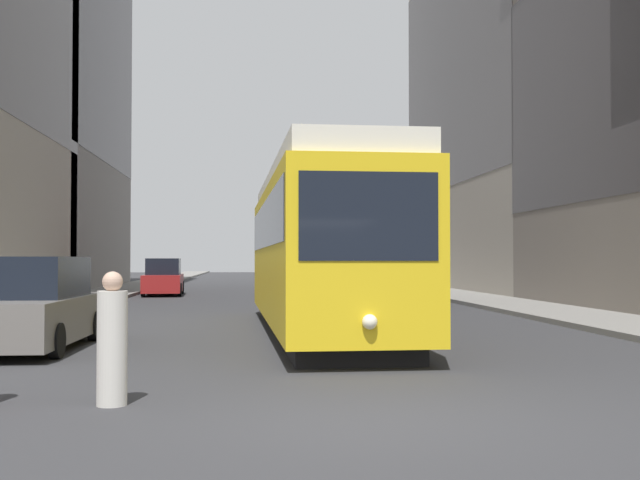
# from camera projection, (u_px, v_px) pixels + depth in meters

# --- Properties ---
(ground_plane) EXTENTS (200.00, 200.00, 0.00)m
(ground_plane) POSITION_uv_depth(u_px,v_px,m) (373.00, 423.00, 8.35)
(ground_plane) COLOR #303033
(sidewalk_left) EXTENTS (3.12, 120.00, 0.15)m
(sidewalk_left) POSITION_uv_depth(u_px,v_px,m) (133.00, 287.00, 47.42)
(sidewalk_left) COLOR gray
(sidewalk_left) RESTS_ON ground
(sidewalk_right) EXTENTS (3.12, 120.00, 0.15)m
(sidewalk_right) POSITION_uv_depth(u_px,v_px,m) (405.00, 286.00, 48.94)
(sidewalk_right) COLOR gray
(sidewalk_right) RESTS_ON ground
(streetcar) EXTENTS (3.00, 14.00, 3.89)m
(streetcar) POSITION_uv_depth(u_px,v_px,m) (318.00, 246.00, 18.89)
(streetcar) COLOR black
(streetcar) RESTS_ON ground
(transit_bus) EXTENTS (2.60, 11.05, 3.45)m
(transit_bus) POSITION_uv_depth(u_px,v_px,m) (372.00, 255.00, 32.18)
(transit_bus) COLOR black
(transit_bus) RESTS_ON ground
(parked_car_left_near) EXTENTS (2.07, 4.92, 1.82)m
(parked_car_left_near) POSITION_uv_depth(u_px,v_px,m) (163.00, 278.00, 38.26)
(parked_car_left_near) COLOR black
(parked_car_left_near) RESTS_ON ground
(parked_car_left_mid) EXTENTS (1.95, 4.97, 1.82)m
(parked_car_left_mid) POSITION_uv_depth(u_px,v_px,m) (34.00, 306.00, 15.27)
(parked_car_left_mid) COLOR black
(parked_car_left_mid) RESTS_ON ground
(pedestrian_crossing_far) EXTENTS (0.36, 0.36, 1.62)m
(pedestrian_crossing_far) POSITION_uv_depth(u_px,v_px,m) (112.00, 343.00, 9.37)
(pedestrian_crossing_far) COLOR beige
(pedestrian_crossing_far) RESTS_ON ground
(building_right_midblock) EXTENTS (12.80, 22.42, 24.23)m
(building_right_midblock) POSITION_uv_depth(u_px,v_px,m) (551.00, 75.00, 44.94)
(building_right_midblock) COLOR #A89E8E
(building_right_midblock) RESTS_ON ground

